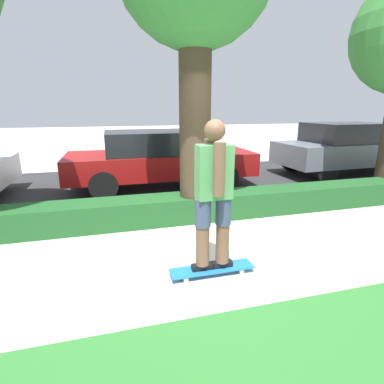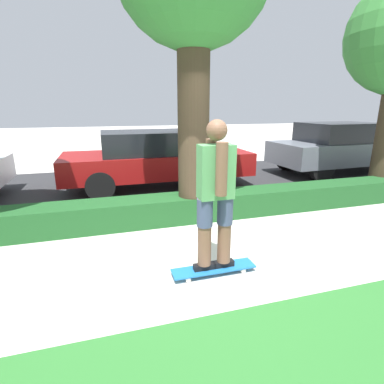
% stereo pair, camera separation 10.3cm
% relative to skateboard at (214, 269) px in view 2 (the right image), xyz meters
% --- Properties ---
extents(ground_plane, '(60.00, 60.00, 0.00)m').
position_rel_skateboard_xyz_m(ground_plane, '(-0.03, 0.28, -0.07)').
color(ground_plane, beige).
extents(street_asphalt, '(18.63, 5.00, 0.01)m').
position_rel_skateboard_xyz_m(street_asphalt, '(-0.03, 4.48, -0.06)').
color(street_asphalt, '#2D2D30').
rests_on(street_asphalt, ground_plane).
extents(hedge_row, '(18.63, 0.60, 0.45)m').
position_rel_skateboard_xyz_m(hedge_row, '(-0.03, 1.88, 0.16)').
color(hedge_row, '#1E5123').
rests_on(hedge_row, ground_plane).
extents(skateboard, '(1.04, 0.24, 0.08)m').
position_rel_skateboard_xyz_m(skateboard, '(0.00, 0.00, 0.00)').
color(skateboard, '#1E6BAD').
rests_on(skateboard, ground_plane).
extents(skater_person, '(0.51, 0.46, 1.77)m').
position_rel_skateboard_xyz_m(skater_person, '(-0.00, 0.00, 0.96)').
color(skater_person, black).
rests_on(skater_person, skateboard).
extents(parked_car_middle, '(4.60, 1.84, 1.41)m').
position_rel_skateboard_xyz_m(parked_car_middle, '(0.08, 4.37, 0.67)').
color(parked_car_middle, maroon).
rests_on(parked_car_middle, ground_plane).
extents(parked_car_rear, '(4.32, 1.93, 1.53)m').
position_rel_skateboard_xyz_m(parked_car_rear, '(5.75, 4.40, 0.73)').
color(parked_car_rear, slate).
rests_on(parked_car_rear, ground_plane).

